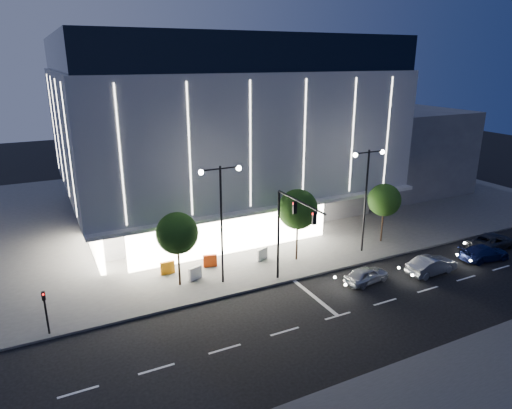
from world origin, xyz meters
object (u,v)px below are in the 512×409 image
Objects in this scene: traffic_mast at (289,223)px; car_third at (484,253)px; barrier_b at (195,273)px; barrier_c at (210,261)px; tree_left at (178,235)px; car_fourth at (491,241)px; ped_signal_far at (45,308)px; barrier_d at (262,254)px; barrier_a at (167,268)px; street_lamp_east at (367,186)px; car_second at (432,265)px; street_lamp_west at (221,208)px; car_lead at (367,275)px; tree_mid at (298,211)px; tree_right at (384,202)px.

traffic_mast is 1.60× the size of car_third.
barrier_b and barrier_c have the same top height.
car_fourth is (26.75, -5.43, -3.36)m from tree_left.
ped_signal_far is 16.85m from barrier_d.
tree_left reaches higher than barrier_a.
traffic_mast is at bearing -163.52° from street_lamp_east.
ped_signal_far is 0.68× the size of car_third.
car_second is 13.37m from barrier_d.
street_lamp_east is (13.00, 0.00, 0.00)m from street_lamp_west.
car_third is at bearing -35.60° from street_lamp_east.
car_second reaches higher than car_lead.
tree_mid is (-5.97, 1.02, -1.62)m from street_lamp_east.
traffic_mast is 0.79× the size of street_lamp_east.
barrier_d is at bearing 165.71° from street_lamp_east.
street_lamp_east is 8.18× the size of barrier_b.
tree_right is 1.13× the size of car_fourth.
street_lamp_east is at bearing -161.37° from tree_right.
car_fourth is (14.10, 0.21, 0.04)m from car_lead.
traffic_mast is 2.36× the size of ped_signal_far.
barrier_a is at bearing 76.42° from car_third.
barrier_a is (-18.51, 8.83, -0.06)m from car_second.
barrier_b is at bearing 54.79° from car_lead.
tree_right is 1.48× the size of car_lead.
car_lead is 0.84× the size of car_third.
tree_left reaches higher than car_third.
tree_mid is (19.03, 2.52, 2.45)m from ped_signal_far.
barrier_c is at bearing 173.31° from tree_right.
tree_mid reaches higher than barrier_a.
street_lamp_west is at bearing 180.00° from street_lamp_east.
tree_mid is 1.12× the size of tree_right.
car_lead is 12.85m from barrier_b.
tree_left is at bearing 174.55° from barrier_b.
barrier_a is (-24.40, 8.94, 0.01)m from car_third.
car_lead is 14.10m from car_fourth.
barrier_c is (3.07, 1.87, -3.38)m from tree_left.
barrier_d is (-11.63, 1.17, -3.23)m from tree_right.
traffic_mast reaches higher than car_second.
car_fourth reaches higher than barrier_d.
tree_mid is at bearing 0.00° from tree_left.
street_lamp_west is at bearing -43.37° from barrier_a.
car_fourth is (23.78, -4.41, -5.28)m from street_lamp_west.
street_lamp_east is 15.68m from barrier_b.
car_lead is 3.37× the size of barrier_a.
car_lead is at bearing -138.33° from tree_right.
street_lamp_west is 8.18× the size of barrier_d.
street_lamp_east is at bearing 16.48° from traffic_mast.
tree_left is 27.51m from car_fourth.
traffic_mast is 16.35m from ped_signal_far.
barrier_c is at bearing 58.33° from car_second.
tree_right is (12.03, 3.68, -1.14)m from traffic_mast.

